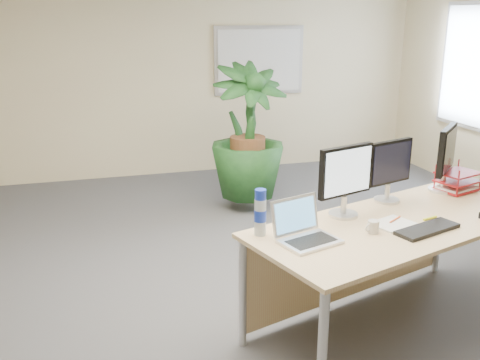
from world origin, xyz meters
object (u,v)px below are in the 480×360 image
object	(u,v)px
floor_plant	(248,145)
laptop	(304,231)
monitor_right	(389,167)
desk	(384,239)
monitor_left	(346,176)

from	to	relation	value
floor_plant	laptop	distance (m)	2.84
monitor_right	laptop	xyz separation A→B (m)	(-0.88, -0.50, -0.21)
desk	floor_plant	size ratio (longest dim) A/B	1.52
laptop	monitor_left	bearing A→B (deg)	36.34
desk	floor_plant	world-z (taller)	floor_plant
desk	monitor_right	xyz separation A→B (m)	(0.17, 0.28, 0.44)
desk	laptop	bearing A→B (deg)	-162.49
desk	monitor_right	size ratio (longest dim) A/B	4.90
monitor_right	floor_plant	bearing A→B (deg)	99.90
laptop	desk	bearing A→B (deg)	17.51
desk	monitor_right	bearing A→B (deg)	58.13
monitor_left	monitor_right	world-z (taller)	monitor_left
floor_plant	monitor_right	bearing A→B (deg)	-80.10
monitor_left	desk	bearing A→B (deg)	-18.31
monitor_left	floor_plant	bearing A→B (deg)	88.83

